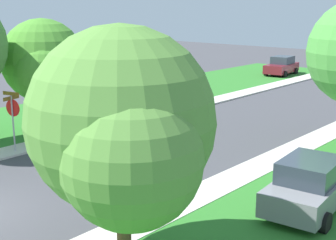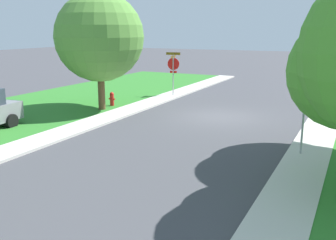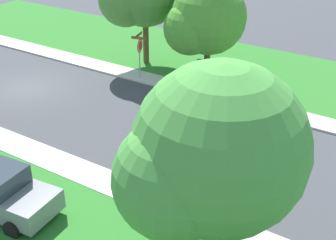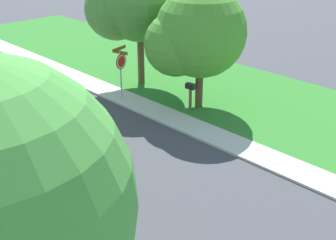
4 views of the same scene
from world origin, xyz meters
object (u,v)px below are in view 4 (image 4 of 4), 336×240
at_px(stop_sign_far_corner, 121,65).
at_px(tree_sidewalk_far, 194,35).
at_px(mailbox, 190,90).
at_px(tree_corner_large, 133,0).

height_order(stop_sign_far_corner, tree_sidewalk_far, tree_sidewalk_far).
bearing_deg(mailbox, stop_sign_far_corner, -61.80).
relative_size(stop_sign_far_corner, mailbox, 2.11).
bearing_deg(tree_corner_large, mailbox, 84.99).
height_order(stop_sign_far_corner, mailbox, stop_sign_far_corner).
bearing_deg(tree_sidewalk_far, mailbox, 17.07).
relative_size(stop_sign_far_corner, tree_corner_large, 0.40).
bearing_deg(tree_corner_large, stop_sign_far_corner, 34.22).
bearing_deg(tree_corner_large, tree_sidewalk_far, 88.41).
bearing_deg(mailbox, tree_corner_large, -95.01).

